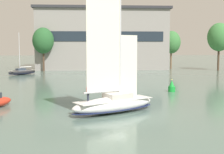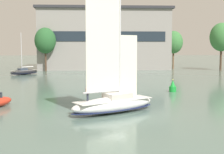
# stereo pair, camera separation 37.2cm
# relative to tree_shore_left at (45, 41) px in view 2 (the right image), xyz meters

# --- Properties ---
(ground_plane) EXTENTS (400.00, 400.00, 0.00)m
(ground_plane) POSITION_rel_tree_shore_left_xyz_m (15.14, -54.07, -8.28)
(ground_plane) COLOR slate
(waterfront_building) EXTENTS (38.92, 18.26, 18.00)m
(waterfront_building) POSITION_rel_tree_shore_left_xyz_m (16.23, 9.93, 0.76)
(waterfront_building) COLOR gray
(waterfront_building) RESTS_ON ground
(tree_shore_left) EXTENTS (5.74, 5.74, 11.82)m
(tree_shore_left) POSITION_rel_tree_shore_left_xyz_m (0.00, 0.00, 0.00)
(tree_shore_left) COLOR #4C3828
(tree_shore_left) RESTS_ON ground
(tree_shore_center) EXTENTS (5.52, 5.52, 11.36)m
(tree_shore_center) POSITION_rel_tree_shore_left_xyz_m (36.94, 6.61, -0.33)
(tree_shore_center) COLOR brown
(tree_shore_center) RESTS_ON ground
(tree_shore_right) EXTENTS (6.45, 6.45, 13.27)m
(tree_shore_right) POSITION_rel_tree_shore_left_xyz_m (48.55, -0.66, 1.01)
(tree_shore_right) COLOR #4C3828
(tree_shore_right) RESTS_ON ground
(sailboat_main) EXTENTS (9.82, 7.31, 13.43)m
(sailboat_main) POSITION_rel_tree_shore_left_xyz_m (15.15, -54.06, -7.21)
(sailboat_main) COLOR silver
(sailboat_main) RESTS_ON ground
(sailboat_moored_mid_channel) EXTENTS (6.69, 6.51, 10.04)m
(sailboat_moored_mid_channel) POSITION_rel_tree_shore_left_xyz_m (-3.73, -9.83, -7.59)
(sailboat_moored_mid_channel) COLOR #232328
(sailboat_moored_mid_channel) RESTS_ON ground
(channel_buoy) EXTENTS (1.05, 1.05, 1.91)m
(channel_buoy) POSITION_rel_tree_shore_left_xyz_m (24.93, -40.00, -7.52)
(channel_buoy) COLOR green
(channel_buoy) RESTS_ON ground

